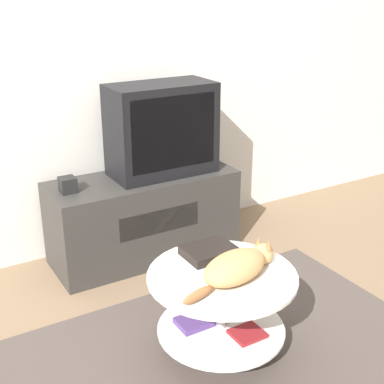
# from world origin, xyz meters

# --- Properties ---
(ground_plane) EXTENTS (12.00, 12.00, 0.00)m
(ground_plane) POSITION_xyz_m (0.00, 0.00, 0.00)
(ground_plane) COLOR #7F664C
(wall_back) EXTENTS (8.00, 0.05, 2.60)m
(wall_back) POSITION_xyz_m (0.00, 1.44, 1.30)
(wall_back) COLOR silver
(wall_back) RESTS_ON ground_plane
(rug) EXTENTS (2.00, 1.31, 0.02)m
(rug) POSITION_xyz_m (0.00, 0.00, 0.01)
(rug) COLOR #4C423D
(rug) RESTS_ON ground_plane
(tv_stand) EXTENTS (1.16, 0.45, 0.53)m
(tv_stand) POSITION_xyz_m (0.14, 1.13, 0.27)
(tv_stand) COLOR #33302D
(tv_stand) RESTS_ON ground_plane
(tv) EXTENTS (0.64, 0.32, 0.56)m
(tv) POSITION_xyz_m (0.28, 1.13, 0.81)
(tv) COLOR black
(tv) RESTS_ON tv_stand
(speaker) EXTENTS (0.09, 0.09, 0.09)m
(speaker) POSITION_xyz_m (-0.33, 1.11, 0.57)
(speaker) COLOR black
(speaker) RESTS_ON tv_stand
(coffee_table) EXTENTS (0.67, 0.67, 0.42)m
(coffee_table) POSITION_xyz_m (0.00, 0.04, 0.29)
(coffee_table) COLOR #B2B2B7
(coffee_table) RESTS_ON rug
(dvd_box) EXTENTS (0.24, 0.18, 0.04)m
(dvd_box) POSITION_xyz_m (0.04, 0.21, 0.46)
(dvd_box) COLOR black
(dvd_box) RESTS_ON coffee_table
(cat) EXTENTS (0.55, 0.28, 0.12)m
(cat) POSITION_xyz_m (0.04, -0.02, 0.50)
(cat) COLOR tan
(cat) RESTS_ON coffee_table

